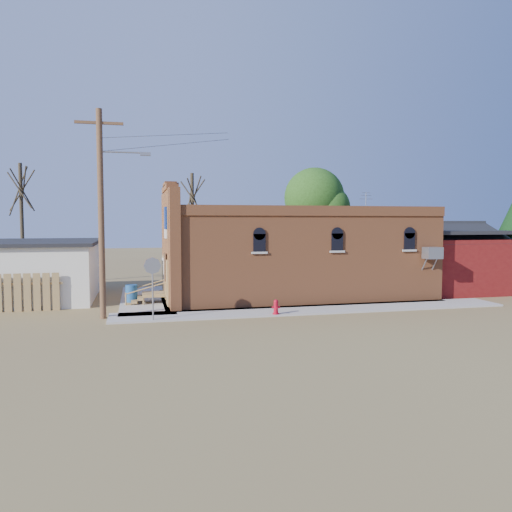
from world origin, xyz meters
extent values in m
plane|color=brown|center=(0.00, 0.00, 0.00)|extent=(120.00, 120.00, 0.00)
cube|color=#9E9991|center=(1.50, 0.90, 0.04)|extent=(19.00, 2.20, 0.08)
cube|color=#9E9991|center=(-6.30, 6.00, 0.04)|extent=(2.60, 10.00, 0.08)
cube|color=#A95D33|center=(2.00, 5.50, 2.25)|extent=(14.00, 7.00, 4.50)
cube|color=black|center=(2.00, 5.50, 4.55)|extent=(13.80, 6.80, 0.12)
cube|color=#A95D33|center=(-5.00, 5.50, 2.90)|extent=(0.50, 7.40, 5.80)
cube|color=navy|center=(-5.30, 4.30, 4.00)|extent=(0.08, 1.10, 1.56)
cube|color=gray|center=(8.10, 1.55, 2.60)|extent=(0.85, 0.65, 0.60)
cube|color=#601010|center=(11.50, 5.50, 1.60)|extent=(5.00, 6.00, 3.20)
cylinder|color=#503420|center=(-8.20, 1.20, 4.50)|extent=(0.26, 0.26, 9.00)
cube|color=#503420|center=(-8.20, 1.20, 8.40)|extent=(2.00, 0.12, 0.12)
cylinder|color=gray|center=(-7.30, 1.20, 7.20)|extent=(1.80, 0.08, 0.08)
cube|color=gray|center=(-6.30, 1.20, 7.15)|extent=(0.45, 0.22, 0.14)
cylinder|color=#3E3623|center=(-3.00, 13.00, 3.75)|extent=(0.24, 0.24, 7.50)
cylinder|color=#3E3623|center=(-14.00, 14.00, 4.00)|extent=(0.24, 0.24, 8.00)
cylinder|color=#3E3623|center=(6.00, 13.50, 3.15)|extent=(0.28, 0.28, 6.30)
sphere|color=#204012|center=(6.00, 13.50, 5.95)|extent=(4.40, 4.40, 4.40)
cylinder|color=#A4091C|center=(-0.72, 0.00, 0.11)|extent=(0.33, 0.33, 0.05)
cylinder|color=#A4091C|center=(-0.72, 0.00, 0.38)|extent=(0.22, 0.22, 0.50)
sphere|color=#A4091C|center=(-0.72, 0.00, 0.64)|extent=(0.20, 0.20, 0.20)
cylinder|color=#A4091C|center=(-0.72, -0.13, 0.39)|extent=(0.10, 0.12, 0.09)
cylinder|color=#A4091C|center=(-0.85, 0.00, 0.39)|extent=(0.12, 0.10, 0.09)
cylinder|color=#A4091C|center=(-0.60, 0.00, 0.39)|extent=(0.12, 0.10, 0.09)
cylinder|color=gray|center=(-6.11, 0.00, 1.28)|extent=(0.09, 0.09, 2.40)
cylinder|color=gray|center=(-6.11, -0.02, 2.37)|extent=(0.72, 0.03, 0.72)
cylinder|color=#A90910|center=(-6.11, 0.02, 2.37)|extent=(0.72, 0.03, 0.72)
cylinder|color=navy|center=(-7.03, 4.79, 0.54)|extent=(0.60, 0.60, 0.92)
camera|label=1|loc=(-6.73, -21.24, 4.23)|focal=35.00mm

